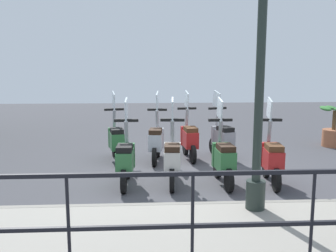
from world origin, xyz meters
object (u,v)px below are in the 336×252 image
at_px(scooter_near_1, 223,158).
at_px(scooter_far_1, 189,138).
at_px(scooter_far_0, 222,138).
at_px(scooter_far_2, 156,140).
at_px(potted_palm, 334,130).
at_px(scooter_near_2, 172,158).
at_px(scooter_far_3, 116,140).
at_px(lamp_post_near, 260,76).
at_px(scooter_near_0, 272,158).
at_px(scooter_near_3, 125,159).

height_order(scooter_near_1, scooter_far_1, same).
bearing_deg(scooter_far_0, scooter_far_1, 75.01).
bearing_deg(scooter_far_2, scooter_near_1, -138.99).
distance_m(potted_palm, scooter_far_0, 3.38).
bearing_deg(scooter_far_2, scooter_near_2, -164.79).
bearing_deg(scooter_near_1, scooter_far_2, 31.50).
relative_size(potted_palm, scooter_near_1, 0.69).
bearing_deg(scooter_near_2, scooter_far_2, 12.89).
distance_m(scooter_near_1, scooter_far_3, 2.72).
xyz_separation_m(scooter_near_2, scooter_far_0, (1.85, -1.27, 0.00)).
bearing_deg(scooter_near_2, lamp_post_near, -142.23).
relative_size(scooter_near_1, scooter_far_3, 1.00).
bearing_deg(scooter_far_1, lamp_post_near, -176.80).
bearing_deg(potted_palm, scooter_near_2, 123.68).
distance_m(scooter_near_0, scooter_near_1, 0.86).
distance_m(lamp_post_near, potted_palm, 5.89).
xyz_separation_m(scooter_near_1, scooter_far_3, (1.79, 2.04, 0.00)).
bearing_deg(scooter_far_3, lamp_post_near, -158.40).
xyz_separation_m(scooter_far_1, scooter_far_3, (-0.10, 1.64, 0.00)).
bearing_deg(lamp_post_near, scooter_near_0, -25.81).
bearing_deg(scooter_near_2, scooter_far_0, -30.06).
bearing_deg(scooter_near_1, lamp_post_near, -177.70).
bearing_deg(scooter_near_2, scooter_far_3, 37.36).
xyz_separation_m(potted_palm, scooter_near_1, (-3.02, 3.54, 0.04)).
xyz_separation_m(scooter_far_0, scooter_far_1, (-0.00, 0.76, 0.00)).
bearing_deg(scooter_far_3, scooter_far_0, -99.08).
distance_m(scooter_near_0, scooter_far_2, 2.65).
relative_size(scooter_near_0, scooter_near_2, 1.00).
bearing_deg(scooter_far_2, lamp_post_near, -151.49).
bearing_deg(scooter_near_3, scooter_near_2, -87.47).
height_order(scooter_near_0, scooter_far_0, same).
distance_m(scooter_far_0, scooter_far_2, 1.53).
relative_size(scooter_far_1, scooter_far_3, 1.00).
bearing_deg(scooter_near_0, scooter_far_1, 38.96).
height_order(scooter_near_2, scooter_far_2, same).
bearing_deg(scooter_far_0, scooter_far_2, 82.83).
relative_size(scooter_near_0, scooter_far_3, 1.00).
bearing_deg(scooter_near_0, scooter_far_0, 20.43).
bearing_deg(scooter_near_0, scooter_near_1, 93.69).
bearing_deg(scooter_far_3, scooter_near_2, -158.60).
bearing_deg(scooter_far_2, scooter_near_0, -123.79).
relative_size(scooter_near_3, scooter_far_1, 1.00).
distance_m(scooter_near_0, scooter_near_2, 1.77).
bearing_deg(scooter_far_3, potted_palm, -89.21).
height_order(scooter_near_3, scooter_far_1, same).
xyz_separation_m(lamp_post_near, scooter_far_1, (3.43, 0.53, -1.49)).
height_order(lamp_post_near, scooter_near_1, lamp_post_near).
relative_size(scooter_near_2, scooter_far_3, 1.00).
bearing_deg(scooter_far_1, potted_palm, -79.78).
relative_size(scooter_near_1, scooter_near_2, 1.00).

